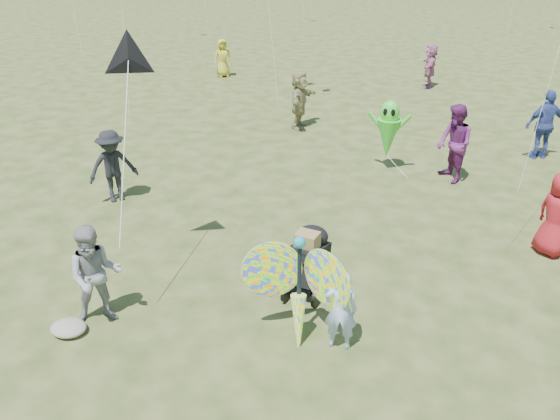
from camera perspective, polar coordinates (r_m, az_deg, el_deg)
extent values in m
plane|color=#51592B|center=(8.25, -1.88, -11.52)|extent=(160.00, 160.00, 0.00)
imported|color=#A5BCEA|center=(7.48, 6.36, -10.36)|extent=(0.48, 0.35, 1.22)
imported|color=gray|center=(8.24, -18.72, -6.54)|extent=(0.96, 0.91, 1.56)
ellipsoid|color=gray|center=(8.54, -21.24, -11.41)|extent=(0.53, 0.43, 0.17)
imported|color=#A81A21|center=(10.67, 26.95, -0.42)|extent=(0.87, 0.89, 1.54)
imported|color=black|center=(12.06, -17.08, 4.38)|extent=(1.13, 1.13, 1.57)
imported|color=#33468E|center=(15.45, 25.96, 8.00)|extent=(1.12, 0.86, 1.77)
imported|color=#9A915F|center=(16.41, 2.06, 11.45)|extent=(0.63, 1.61, 1.69)
imported|color=#672263|center=(13.13, 17.75, 6.59)|extent=(1.03, 1.10, 1.80)
imported|color=gold|center=(23.21, -5.99, 15.51)|extent=(0.88, 0.81, 1.50)
imported|color=#B76894|center=(22.06, 15.39, 14.32)|extent=(0.61, 1.53, 1.60)
cube|color=black|center=(8.57, 2.89, -5.45)|extent=(0.59, 0.92, 0.71)
cube|color=black|center=(8.75, 2.84, -7.28)|extent=(0.52, 0.74, 0.10)
ellipsoid|color=black|center=(8.61, 3.37, -2.74)|extent=(0.51, 0.45, 0.33)
cylinder|color=black|center=(8.57, 0.65, -8.65)|extent=(0.10, 0.30, 0.30)
cylinder|color=black|center=(8.46, 3.79, -9.19)|extent=(0.10, 0.30, 0.30)
cylinder|color=black|center=(9.18, 3.57, -6.37)|extent=(0.08, 0.23, 0.22)
cylinder|color=black|center=(7.95, 2.06, -4.55)|extent=(0.44, 0.10, 0.03)
cube|color=olive|center=(8.32, 2.87, -3.22)|extent=(0.38, 0.33, 0.26)
ellipsoid|color=red|center=(7.46, -0.83, -6.31)|extent=(0.98, 0.71, 1.24)
ellipsoid|color=red|center=(7.30, 4.88, -7.27)|extent=(0.98, 0.71, 1.24)
cylinder|color=black|center=(7.41, 2.02, -7.03)|extent=(0.06, 0.06, 1.00)
cone|color=red|center=(7.67, 1.96, -12.04)|extent=(0.36, 0.49, 0.93)
sphere|color=teal|center=(7.11, 2.05, -3.42)|extent=(0.16, 0.16, 0.16)
cone|color=black|center=(8.58, -15.55, 15.02)|extent=(0.89, 0.62, 0.81)
cylinder|color=silver|center=(8.11, -15.97, 6.02)|extent=(0.52, 1.57, 2.26)
cone|color=#40D532|center=(13.41, 11.18, 7.31)|extent=(0.56, 0.56, 0.95)
ellipsoid|color=#40D532|center=(13.21, 11.42, 9.97)|extent=(0.44, 0.39, 0.57)
ellipsoid|color=black|center=(13.04, 10.94, 10.02)|extent=(0.10, 0.05, 0.17)
ellipsoid|color=black|center=(13.02, 11.74, 9.93)|extent=(0.10, 0.05, 0.17)
cylinder|color=#40D532|center=(13.32, 10.03, 9.09)|extent=(0.43, 0.10, 0.49)
cylinder|color=#40D532|center=(13.26, 12.62, 8.78)|extent=(0.43, 0.10, 0.49)
cylinder|color=silver|center=(13.40, 12.11, 4.47)|extent=(0.61, 0.41, 0.41)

